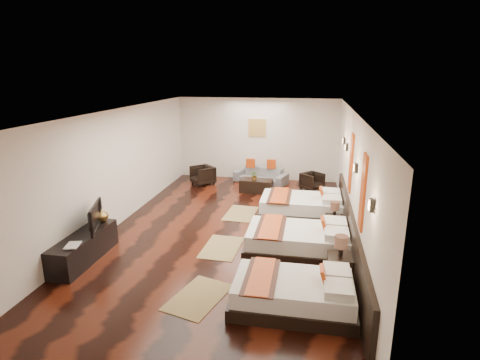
% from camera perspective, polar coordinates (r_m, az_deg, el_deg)
% --- Properties ---
extents(floor, '(5.50, 9.50, 0.01)m').
position_cam_1_polar(floor, '(9.28, -1.75, -7.45)').
color(floor, black).
rests_on(floor, ground).
extents(ceiling, '(5.50, 9.50, 0.01)m').
position_cam_1_polar(ceiling, '(8.58, -1.90, 10.02)').
color(ceiling, white).
rests_on(ceiling, floor).
extents(back_wall, '(5.50, 0.01, 2.80)m').
position_cam_1_polar(back_wall, '(13.40, 2.52, 6.02)').
color(back_wall, silver).
rests_on(back_wall, floor).
extents(left_wall, '(0.01, 9.50, 2.80)m').
position_cam_1_polar(left_wall, '(9.77, -17.79, 1.64)').
color(left_wall, silver).
rests_on(left_wall, floor).
extents(right_wall, '(0.01, 9.50, 2.80)m').
position_cam_1_polar(right_wall, '(8.68, 16.21, 0.05)').
color(right_wall, silver).
rests_on(right_wall, floor).
extents(headboard_panel, '(0.08, 6.60, 0.90)m').
position_cam_1_polar(headboard_panel, '(8.23, 15.93, -7.80)').
color(headboard_panel, black).
rests_on(headboard_panel, floor).
extents(bed_near, '(1.95, 1.23, 0.75)m').
position_cam_1_polar(bed_near, '(6.46, 8.03, -16.15)').
color(bed_near, black).
rests_on(bed_near, floor).
extents(bed_mid, '(2.16, 1.35, 0.82)m').
position_cam_1_polar(bed_mid, '(8.17, 8.73, -8.81)').
color(bed_mid, black).
rests_on(bed_mid, floor).
extents(bed_far, '(2.15, 1.35, 0.82)m').
position_cam_1_polar(bed_far, '(10.16, 9.18, -3.87)').
color(bed_far, black).
rests_on(bed_far, floor).
extents(nightstand_a, '(0.44, 0.44, 0.88)m').
position_cam_1_polar(nightstand_a, '(7.29, 14.45, -12.09)').
color(nightstand_a, black).
rests_on(nightstand_a, floor).
extents(nightstand_b, '(0.40, 0.40, 0.79)m').
position_cam_1_polar(nightstand_b, '(9.23, 13.66, -6.17)').
color(nightstand_b, black).
rests_on(nightstand_b, floor).
extents(jute_mat_near, '(1.04, 1.36, 0.01)m').
position_cam_1_polar(jute_mat_near, '(6.80, -6.15, -16.76)').
color(jute_mat_near, olive).
rests_on(jute_mat_near, floor).
extents(jute_mat_mid, '(0.80, 1.23, 0.01)m').
position_cam_1_polar(jute_mat_mid, '(8.44, -2.71, -9.89)').
color(jute_mat_mid, olive).
rests_on(jute_mat_mid, floor).
extents(jute_mat_far, '(0.82, 1.24, 0.01)m').
position_cam_1_polar(jute_mat_far, '(10.33, 0.11, -4.94)').
color(jute_mat_far, olive).
rests_on(jute_mat_far, floor).
extents(tv_console, '(0.50, 1.80, 0.55)m').
position_cam_1_polar(tv_console, '(8.39, -22.00, -9.22)').
color(tv_console, black).
rests_on(tv_console, floor).
extents(tv, '(0.42, 0.93, 0.54)m').
position_cam_1_polar(tv, '(8.38, -21.09, -5.12)').
color(tv, black).
rests_on(tv, tv_console).
extents(book, '(0.32, 0.38, 0.03)m').
position_cam_1_polar(book, '(7.87, -24.29, -8.82)').
color(book, black).
rests_on(book, tv_console).
extents(figurine, '(0.36, 0.36, 0.32)m').
position_cam_1_polar(figurine, '(8.79, -19.84, -4.80)').
color(figurine, brown).
rests_on(figurine, tv_console).
extents(sofa, '(1.92, 1.23, 0.52)m').
position_cam_1_polar(sofa, '(13.10, 3.08, 0.69)').
color(sofa, slate).
rests_on(sofa, floor).
extents(armchair_left, '(0.95, 0.95, 0.62)m').
position_cam_1_polar(armchair_left, '(12.98, -5.52, 0.72)').
color(armchair_left, black).
rests_on(armchair_left, floor).
extents(armchair_right, '(0.85, 0.85, 0.55)m').
position_cam_1_polar(armchair_right, '(12.53, 10.59, -0.19)').
color(armchair_right, black).
rests_on(armchair_right, floor).
extents(coffee_table, '(1.04, 0.58, 0.40)m').
position_cam_1_polar(coffee_table, '(12.12, 2.42, -0.85)').
color(coffee_table, black).
rests_on(coffee_table, floor).
extents(table_plant, '(0.27, 0.24, 0.29)m').
position_cam_1_polar(table_plant, '(11.99, 2.19, 0.69)').
color(table_plant, '#2B5C1E').
rests_on(table_plant, coffee_table).
extents(orange_panel_a, '(0.04, 0.40, 1.30)m').
position_cam_1_polar(orange_panel_a, '(6.78, 17.66, -1.75)').
color(orange_panel_a, '#D86014').
rests_on(orange_panel_a, right_wall).
extents(orange_panel_b, '(0.04, 0.40, 1.30)m').
position_cam_1_polar(orange_panel_b, '(8.90, 16.06, 2.43)').
color(orange_panel_b, '#D86014').
rests_on(orange_panel_b, right_wall).
extents(sconce_near, '(0.07, 0.12, 0.18)m').
position_cam_1_polar(sconce_near, '(5.70, 18.79, -3.56)').
color(sconce_near, black).
rests_on(sconce_near, right_wall).
extents(sconce_mid, '(0.07, 0.12, 0.18)m').
position_cam_1_polar(sconce_mid, '(7.79, 16.65, 1.70)').
color(sconce_mid, black).
rests_on(sconce_mid, right_wall).
extents(sconce_far, '(0.07, 0.12, 0.18)m').
position_cam_1_polar(sconce_far, '(9.94, 15.43, 4.71)').
color(sconce_far, black).
rests_on(sconce_far, right_wall).
extents(sconce_lounge, '(0.07, 0.12, 0.18)m').
position_cam_1_polar(sconce_lounge, '(10.82, 15.06, 5.59)').
color(sconce_lounge, black).
rests_on(sconce_lounge, right_wall).
extents(gold_artwork, '(0.60, 0.04, 0.60)m').
position_cam_1_polar(gold_artwork, '(13.32, 2.53, 7.70)').
color(gold_artwork, '#AD873F').
rests_on(gold_artwork, back_wall).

